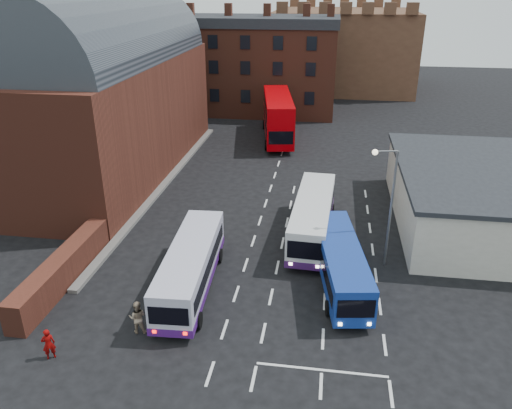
# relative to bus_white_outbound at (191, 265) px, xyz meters

# --- Properties ---
(ground) EXTENTS (180.00, 180.00, 0.00)m
(ground) POSITION_rel_bus_white_outbound_xyz_m (2.62, -2.56, -1.58)
(ground) COLOR black
(railway_station) EXTENTS (12.00, 28.00, 16.00)m
(railway_station) POSITION_rel_bus_white_outbound_xyz_m (-12.88, 18.44, 6.05)
(railway_station) COLOR #602B1E
(railway_station) RESTS_ON ground
(forecourt_wall) EXTENTS (1.20, 10.00, 1.80)m
(forecourt_wall) POSITION_rel_bus_white_outbound_xyz_m (-7.58, -0.56, -0.68)
(forecourt_wall) COLOR #602B1E
(forecourt_wall) RESTS_ON ground
(cream_building) EXTENTS (10.40, 16.40, 4.25)m
(cream_building) POSITION_rel_bus_white_outbound_xyz_m (17.62, 11.44, 0.57)
(cream_building) COLOR beige
(cream_building) RESTS_ON ground
(brick_terrace) EXTENTS (22.00, 10.00, 11.00)m
(brick_terrace) POSITION_rel_bus_white_outbound_xyz_m (-3.38, 43.44, 3.92)
(brick_terrace) COLOR brown
(brick_terrace) RESTS_ON ground
(castle_keep) EXTENTS (22.00, 22.00, 12.00)m
(castle_keep) POSITION_rel_bus_white_outbound_xyz_m (8.62, 63.44, 4.42)
(castle_keep) COLOR brown
(castle_keep) RESTS_ON ground
(bus_white_outbound) EXTENTS (2.90, 9.95, 2.68)m
(bus_white_outbound) POSITION_rel_bus_white_outbound_xyz_m (0.00, 0.00, 0.00)
(bus_white_outbound) COLOR silver
(bus_white_outbound) RESTS_ON ground
(bus_white_inbound) EXTENTS (2.98, 10.45, 2.82)m
(bus_white_inbound) POSITION_rel_bus_white_outbound_xyz_m (6.54, 7.42, 0.08)
(bus_white_inbound) COLOR silver
(bus_white_inbound) RESTS_ON ground
(bus_blue) EXTENTS (3.55, 9.58, 2.55)m
(bus_blue) POSITION_rel_bus_white_outbound_xyz_m (8.40, 1.75, -0.08)
(bus_blue) COLOR navy
(bus_blue) RESTS_ON ground
(bus_red_double) EXTENTS (4.72, 12.52, 4.89)m
(bus_red_double) POSITION_rel_bus_white_outbound_xyz_m (1.61, 30.32, 1.02)
(bus_red_double) COLOR #B70005
(bus_red_double) RESTS_ON ground
(street_lamp) EXTENTS (1.52, 0.48, 7.57)m
(street_lamp) POSITION_rel_bus_white_outbound_xyz_m (10.97, 4.33, 2.98)
(street_lamp) COLOR slate
(street_lamp) RESTS_ON ground
(pedestrian_red) EXTENTS (0.71, 0.65, 1.63)m
(pedestrian_red) POSITION_rel_bus_white_outbound_xyz_m (-5.03, -6.65, -0.77)
(pedestrian_red) COLOR #7A0504
(pedestrian_red) RESTS_ON ground
(pedestrian_beige) EXTENTS (0.98, 0.82, 1.78)m
(pedestrian_beige) POSITION_rel_bus_white_outbound_xyz_m (-1.62, -4.19, -0.69)
(pedestrian_beige) COLOR #9E8970
(pedestrian_beige) RESTS_ON ground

